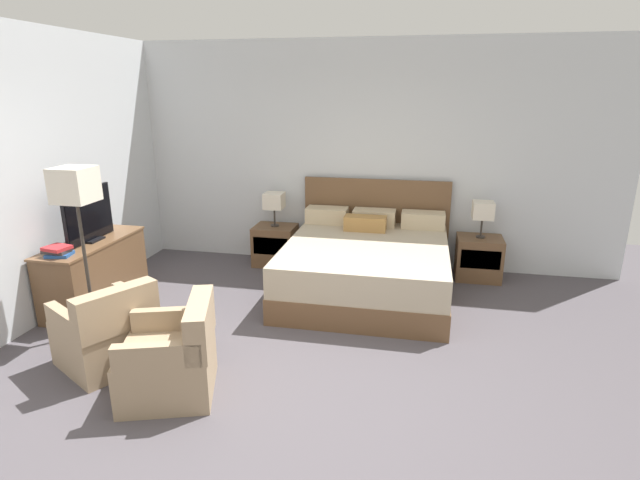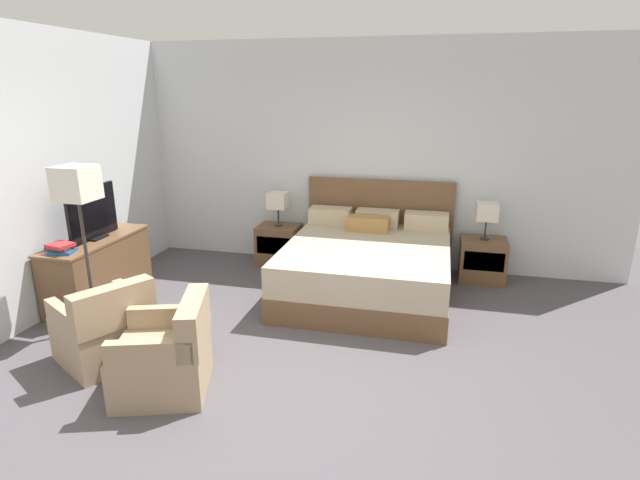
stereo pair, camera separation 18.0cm
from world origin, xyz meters
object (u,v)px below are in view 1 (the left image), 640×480
(nightstand_left, at_px, (275,245))
(table_lamp_right, at_px, (483,211))
(nightstand_right, at_px, (478,258))
(book_blue_cover, at_px, (57,251))
(tv, at_px, (89,216))
(book_small_top, at_px, (57,248))
(floor_lamp, at_px, (76,196))
(book_red_cover, at_px, (60,254))
(bed, at_px, (367,265))
(table_lamp_left, at_px, (274,201))
(armchair_by_window, at_px, (108,334))
(dresser, at_px, (95,272))
(armchair_companion, at_px, (173,359))

(nightstand_left, xyz_separation_m, table_lamp_right, (2.64, 0.00, 0.61))
(nightstand_right, xyz_separation_m, book_blue_cover, (-4.22, -2.15, 0.50))
(table_lamp_right, distance_m, book_blue_cover, 4.74)
(tv, xyz_separation_m, book_small_top, (-0.00, -0.52, -0.20))
(nightstand_right, height_order, floor_lamp, floor_lamp)
(table_lamp_right, bearing_deg, tv, -158.87)
(book_red_cover, relative_size, book_small_top, 0.99)
(nightstand_left, bearing_deg, bed, -28.83)
(table_lamp_left, relative_size, book_red_cover, 2.04)
(book_small_top, bearing_deg, armchair_by_window, -34.88)
(dresser, distance_m, armchair_companion, 2.16)
(table_lamp_left, relative_size, dresser, 0.34)
(nightstand_left, height_order, nightstand_right, same)
(bed, bearing_deg, armchair_by_window, -134.08)
(bed, height_order, nightstand_right, bed)
(tv, distance_m, armchair_companion, 2.29)
(table_lamp_left, bearing_deg, floor_lamp, -117.15)
(table_lamp_left, relative_size, tv, 0.60)
(nightstand_right, distance_m, book_red_cover, 4.73)
(nightstand_right, distance_m, book_blue_cover, 4.76)
(armchair_by_window, bearing_deg, nightstand_left, 76.53)
(nightstand_left, xyz_separation_m, book_small_top, (-1.57, -2.15, 0.54))
(tv, relative_size, armchair_by_window, 0.80)
(bed, xyz_separation_m, book_blue_cover, (-2.90, -1.42, 0.43))
(dresser, bearing_deg, nightstand_left, 46.37)
(table_lamp_left, height_order, dresser, table_lamp_left)
(table_lamp_left, xyz_separation_m, tv, (-1.57, -1.63, 0.13))
(table_lamp_left, height_order, book_red_cover, table_lamp_left)
(dresser, height_order, armchair_by_window, armchair_by_window)
(armchair_companion, relative_size, floor_lamp, 0.53)
(book_small_top, xyz_separation_m, armchair_companion, (1.65, -0.90, -0.52))
(book_red_cover, height_order, floor_lamp, floor_lamp)
(nightstand_left, distance_m, book_blue_cover, 2.71)
(nightstand_right, bearing_deg, bed, -151.19)
(dresser, relative_size, book_small_top, 5.99)
(tv, bearing_deg, bed, 17.28)
(nightstand_right, height_order, book_red_cover, book_red_cover)
(nightstand_right, relative_size, armchair_by_window, 0.59)
(table_lamp_right, bearing_deg, book_small_top, -152.98)
(bed, relative_size, dresser, 1.54)
(bed, distance_m, table_lamp_left, 1.60)
(book_blue_cover, relative_size, armchair_by_window, 0.26)
(bed, xyz_separation_m, floor_lamp, (-2.49, -1.55, 1.03))
(bed, distance_m, armchair_companion, 2.63)
(nightstand_left, height_order, book_red_cover, book_red_cover)
(book_blue_cover, bearing_deg, book_small_top, 0.00)
(tv, distance_m, book_blue_cover, 0.57)
(table_lamp_left, relative_size, armchair_by_window, 0.48)
(table_lamp_left, distance_m, book_red_cover, 2.65)
(floor_lamp, bearing_deg, armchair_by_window, -44.65)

